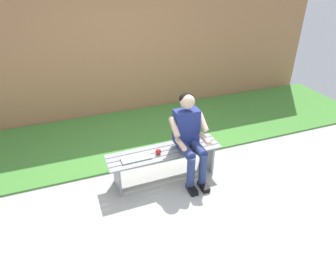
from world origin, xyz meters
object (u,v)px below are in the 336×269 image
bench_near (164,157)px  apple (158,152)px  person_seated (190,136)px  book_open (136,158)px

bench_near → apple: bearing=23.2°
apple → person_seated: bearing=172.5°
book_open → person_seated: bearing=175.1°
bench_near → book_open: book_open is taller
bench_near → person_seated: person_seated is taller
person_seated → apple: size_ratio=16.24×
bench_near → person_seated: size_ratio=1.30×
bench_near → book_open: 0.44m
apple → bench_near: bearing=-156.8°
person_seated → book_open: person_seated is taller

